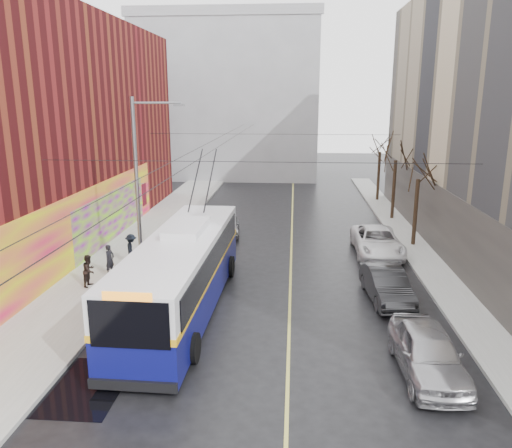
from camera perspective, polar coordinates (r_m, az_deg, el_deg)
The scene contains 20 objects.
ground at distance 16.89m, azimuth -1.72°, elevation -17.72°, with size 140.00×140.00×0.00m, color black.
sidewalk_left at distance 29.31m, azimuth -14.94°, elevation -3.87°, with size 4.00×60.00×0.15m, color gray.
sidewalk_right at distance 28.68m, azimuth 19.22°, elevation -4.59°, with size 2.00×60.00×0.15m, color gray.
lane_line at distance 29.62m, azimuth 4.05°, elevation -3.36°, with size 0.12×50.00×0.01m, color #BFB74C.
building_far at distance 59.71m, azimuth -2.99°, elevation 14.29°, with size 20.50×12.10×18.00m.
streetlight_pole at distance 25.77m, azimuth -13.13°, elevation 4.73°, with size 2.65×0.60×9.00m.
catenary_wires at distance 29.43m, azimuth -3.71°, elevation 8.96°, with size 18.00×60.00×0.22m.
tree_near at distance 31.39m, azimuth 18.15°, elevation 6.28°, with size 3.20×3.20×6.40m.
tree_mid at distance 38.15m, azimuth 15.76°, elevation 8.17°, with size 3.20×3.20×6.68m.
tree_far at distance 45.02m, azimuth 14.04°, elevation 8.98°, with size 3.20×3.20×6.57m.
puddle at distance 17.53m, azimuth -18.64°, elevation -17.22°, with size 2.24×3.48×0.01m, color black.
pigeons_flying at distance 24.33m, azimuth -3.81°, elevation 9.40°, with size 2.11×0.28×2.48m.
trolleybus at distance 21.56m, azimuth -8.42°, elevation -5.39°, with size 3.33×13.37×6.30m.
parked_car_a at distance 17.87m, azimuth 19.04°, elevation -13.66°, with size 1.92×4.76×1.62m, color #A2A1A6.
parked_car_b at distance 23.42m, azimuth 14.69°, elevation -6.75°, with size 1.57×4.49×1.48m, color black.
parked_car_c at distance 30.03m, azimuth 13.66°, elevation -1.94°, with size 2.60×5.63×1.56m, color white.
following_car at distance 33.41m, azimuth -3.29°, elevation -0.12°, with size 1.58×3.94×1.34m, color #9A9A9E.
pedestrian_a at distance 26.45m, azimuth -16.37°, elevation -3.95°, with size 0.58×0.38×1.59m, color black.
pedestrian_b at distance 25.21m, azimuth -18.52°, elevation -5.06°, with size 0.76×0.59×1.56m, color black.
pedestrian_c at distance 27.90m, azimuth -14.06°, elevation -2.78°, with size 1.07×0.61×1.66m, color black.
Camera 1 is at (1.58, -14.24, 8.94)m, focal length 35.00 mm.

